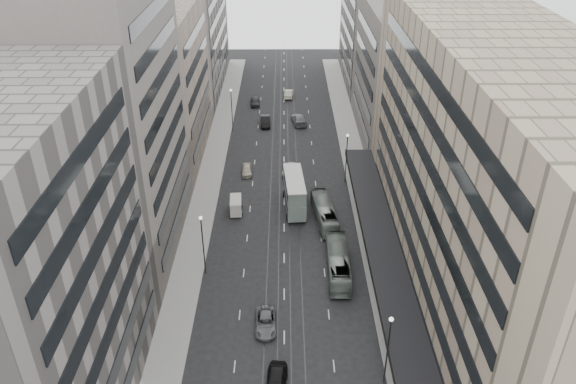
{
  "coord_description": "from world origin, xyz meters",
  "views": [
    {
      "loc": [
        0.11,
        -42.88,
        43.5
      ],
      "look_at": [
        0.53,
        20.35,
        6.7
      ],
      "focal_mm": 35.0,
      "sensor_mm": 36.0,
      "label": 1
    }
  ],
  "objects_px": {
    "double_decker": "(294,192)",
    "sedan_0": "(276,382)",
    "bus_near": "(338,263)",
    "bus_far": "(324,212)",
    "panel_van": "(236,205)",
    "sedan_2": "(266,322)"
  },
  "relations": [
    {
      "from": "sedan_0",
      "to": "bus_near",
      "type": "bearing_deg",
      "value": 72.75
    },
    {
      "from": "bus_near",
      "to": "bus_far",
      "type": "distance_m",
      "value": 11.72
    },
    {
      "from": "panel_van",
      "to": "bus_far",
      "type": "bearing_deg",
      "value": -14.14
    },
    {
      "from": "bus_near",
      "to": "sedan_2",
      "type": "height_order",
      "value": "bus_near"
    },
    {
      "from": "sedan_0",
      "to": "sedan_2",
      "type": "relative_size",
      "value": 1.01
    },
    {
      "from": "double_decker",
      "to": "sedan_0",
      "type": "distance_m",
      "value": 33.06
    },
    {
      "from": "bus_near",
      "to": "bus_far",
      "type": "xyz_separation_m",
      "value": [
        -0.97,
        11.68,
        -0.08
      ]
    },
    {
      "from": "bus_far",
      "to": "panel_van",
      "type": "distance_m",
      "value": 12.8
    },
    {
      "from": "double_decker",
      "to": "sedan_2",
      "type": "xyz_separation_m",
      "value": [
        -3.51,
        -24.58,
        -2.04
      ]
    },
    {
      "from": "panel_van",
      "to": "sedan_2",
      "type": "height_order",
      "value": "panel_van"
    },
    {
      "from": "panel_van",
      "to": "sedan_2",
      "type": "xyz_separation_m",
      "value": [
        4.94,
        -23.41,
        -0.57
      ]
    },
    {
      "from": "double_decker",
      "to": "sedan_0",
      "type": "bearing_deg",
      "value": -98.1
    },
    {
      "from": "sedan_2",
      "to": "bus_near",
      "type": "bearing_deg",
      "value": 45.71
    },
    {
      "from": "bus_far",
      "to": "bus_near",
      "type": "bearing_deg",
      "value": 88.01
    },
    {
      "from": "bus_far",
      "to": "double_decker",
      "type": "distance_m",
      "value": 5.57
    },
    {
      "from": "bus_far",
      "to": "sedan_0",
      "type": "xyz_separation_m",
      "value": [
        -6.44,
        -29.44,
        -0.57
      ]
    },
    {
      "from": "bus_near",
      "to": "sedan_0",
      "type": "relative_size",
      "value": 2.17
    },
    {
      "from": "bus_near",
      "to": "double_decker",
      "type": "relative_size",
      "value": 1.15
    },
    {
      "from": "bus_far",
      "to": "sedan_2",
      "type": "height_order",
      "value": "bus_far"
    },
    {
      "from": "bus_near",
      "to": "double_decker",
      "type": "bearing_deg",
      "value": -70.2
    },
    {
      "from": "double_decker",
      "to": "sedan_0",
      "type": "height_order",
      "value": "double_decker"
    },
    {
      "from": "bus_far",
      "to": "panel_van",
      "type": "xyz_separation_m",
      "value": [
        -12.59,
        2.31,
        -0.16
      ]
    }
  ]
}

